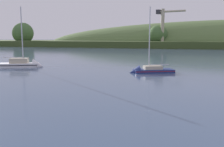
% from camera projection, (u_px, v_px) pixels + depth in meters
% --- Properties ---
extents(dockside_crane, '(17.92, 5.67, 23.77)m').
position_uv_depth(dockside_crane, '(163.00, 28.00, 158.79)').
color(dockside_crane, '#4C4C51').
rests_on(dockside_crane, ground).
extents(sailboat_near_mooring, '(9.89, 7.25, 14.39)m').
position_uv_depth(sailboat_near_mooring, '(24.00, 65.00, 56.26)').
color(sailboat_near_mooring, white).
rests_on(sailboat_near_mooring, ground).
extents(sailboat_midwater_white, '(8.52, 6.38, 13.22)m').
position_uv_depth(sailboat_midwater_white, '(148.00, 72.00, 47.28)').
color(sailboat_midwater_white, navy).
rests_on(sailboat_midwater_white, ground).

